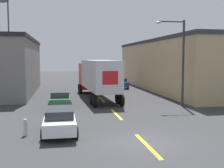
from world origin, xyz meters
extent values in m
plane|color=#333335|center=(0.00, 0.00, 0.00)|extent=(160.00, 160.00, 0.00)
cube|color=yellow|center=(0.00, -0.46, 0.00)|extent=(0.20, 3.99, 0.01)
cube|color=yellow|center=(0.00, 7.30, 0.00)|extent=(0.20, 3.99, 0.01)
cube|color=yellow|center=(0.00, 15.06, 0.00)|extent=(0.20, 3.99, 0.01)
cube|color=tan|center=(13.97, 23.56, 3.14)|extent=(13.47, 29.15, 6.28)
cube|color=#333338|center=(13.97, 23.56, 6.48)|extent=(13.67, 29.35, 0.40)
cube|color=#B21919|center=(-0.60, 21.06, 2.07)|extent=(2.49, 3.24, 3.09)
cube|color=silver|center=(-0.25, 14.56, 2.59)|extent=(2.94, 9.42, 2.87)
cube|color=red|center=(0.00, 9.90, 2.59)|extent=(1.34, 0.10, 1.15)
cylinder|color=black|center=(0.60, 21.52, 0.53)|extent=(0.34, 1.07, 1.06)
cylinder|color=black|center=(-1.84, 21.39, 0.53)|extent=(0.34, 1.07, 1.06)
cylinder|color=black|center=(0.66, 20.27, 0.53)|extent=(0.34, 1.07, 1.06)
cylinder|color=black|center=(-1.78, 20.14, 0.53)|extent=(0.34, 1.07, 1.06)
cylinder|color=black|center=(1.10, 12.18, 0.53)|extent=(0.34, 1.07, 1.06)
cylinder|color=black|center=(-1.34, 12.04, 0.53)|extent=(0.34, 1.07, 1.06)
cylinder|color=black|center=(1.18, 10.78, 0.53)|extent=(0.34, 1.07, 1.06)
cylinder|color=black|center=(-1.26, 10.65, 0.53)|extent=(0.34, 1.07, 1.06)
cube|color=navy|center=(4.19, 25.88, 0.64)|extent=(1.70, 4.57, 0.65)
cube|color=#23282D|center=(4.19, 25.75, 1.19)|extent=(1.50, 2.38, 0.46)
cylinder|color=black|center=(5.04, 27.30, 0.31)|extent=(0.22, 0.63, 0.63)
cylinder|color=black|center=(3.34, 27.30, 0.31)|extent=(0.22, 0.63, 0.63)
cylinder|color=black|center=(5.04, 24.47, 0.31)|extent=(0.22, 0.63, 0.63)
cylinder|color=black|center=(3.34, 24.47, 0.31)|extent=(0.22, 0.63, 0.63)
cube|color=#2D5B38|center=(-4.19, 11.23, 0.64)|extent=(1.70, 4.57, 0.65)
cube|color=#23282D|center=(-4.19, 11.09, 1.19)|extent=(1.50, 2.38, 0.46)
cylinder|color=black|center=(-3.34, 12.65, 0.31)|extent=(0.22, 0.63, 0.63)
cylinder|color=black|center=(-5.04, 12.65, 0.31)|extent=(0.22, 0.63, 0.63)
cylinder|color=black|center=(-3.34, 9.81, 0.31)|extent=(0.22, 0.63, 0.63)
cylinder|color=black|center=(-5.04, 9.81, 0.31)|extent=(0.22, 0.63, 0.63)
cube|color=silver|center=(-4.19, 2.73, 0.64)|extent=(1.70, 4.57, 0.65)
cube|color=#23282D|center=(-4.19, 2.59, 1.19)|extent=(1.50, 2.38, 0.46)
cylinder|color=black|center=(-3.34, 4.14, 0.31)|extent=(0.22, 0.63, 0.63)
cylinder|color=black|center=(-5.04, 4.14, 0.31)|extent=(0.22, 0.63, 0.63)
cylinder|color=black|center=(-3.34, 1.31, 0.31)|extent=(0.22, 0.63, 0.63)
cylinder|color=black|center=(-5.04, 1.31, 0.31)|extent=(0.22, 0.63, 0.63)
cylinder|color=#47474C|center=(-13.64, 42.98, 7.65)|extent=(0.28, 0.28, 15.30)
cylinder|color=#2D2D30|center=(6.46, 9.84, 3.76)|extent=(0.20, 0.20, 7.51)
cylinder|color=#2D2D30|center=(5.31, 9.84, 7.36)|extent=(2.30, 0.11, 0.11)
ellipsoid|color=silver|center=(4.16, 9.84, 7.26)|extent=(0.56, 0.32, 0.22)
cylinder|color=silver|center=(-6.04, 2.39, 0.40)|extent=(0.22, 0.22, 0.79)
sphere|color=silver|center=(-6.04, 2.39, 0.85)|extent=(0.20, 0.20, 0.20)
camera|label=1|loc=(-4.07, -13.21, 4.21)|focal=45.00mm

